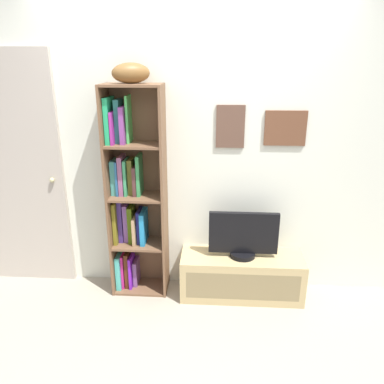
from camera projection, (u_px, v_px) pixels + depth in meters
name	position (u px, v px, depth m)	size (l,w,h in m)	color
ground	(180.00, 372.00, 2.57)	(5.20, 5.20, 0.04)	gray
back_wall	(191.00, 153.00, 3.21)	(4.80, 0.08, 2.48)	silver
bookshelf	(132.00, 198.00, 3.24)	(0.48, 0.29, 1.82)	brown
football	(131.00, 73.00, 2.86)	(0.29, 0.15, 0.15)	brown
tv_stand	(241.00, 276.00, 3.33)	(1.06, 0.37, 0.38)	tan
television	(243.00, 236.00, 3.20)	(0.59, 0.22, 0.41)	black
door	(22.00, 174.00, 3.32)	(0.76, 0.09, 2.10)	#B2A79B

